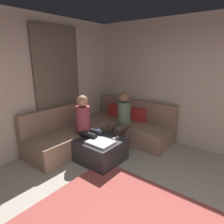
{
  "coord_description": "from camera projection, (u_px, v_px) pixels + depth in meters",
  "views": [
    {
      "loc": [
        0.63,
        -1.24,
        1.92
      ],
      "look_at": [
        -1.63,
        1.63,
        0.85
      ],
      "focal_mm": 30.97,
      "sensor_mm": 36.0,
      "label": 1
    }
  ],
  "objects": [
    {
      "name": "wall_back",
      "position": [
        221.0,
        87.0,
        3.69
      ],
      "size": [
        6.0,
        0.12,
        2.7
      ],
      "primitive_type": "cube",
      "color": "beige",
      "rests_on": "ground_plane"
    },
    {
      "name": "folded_blanket",
      "position": [
        101.0,
        142.0,
        3.42
      ],
      "size": [
        0.44,
        0.36,
        0.04
      ],
      "primitive_type": "cube",
      "color": "white",
      "rests_on": "ottoman"
    },
    {
      "name": "coffee_mug",
      "position": [
        98.0,
        132.0,
        3.83
      ],
      "size": [
        0.08,
        0.08,
        0.1
      ],
      "primitive_type": "cylinder",
      "color": "#334C72",
      "rests_on": "ottoman"
    },
    {
      "name": "ottoman",
      "position": [
        101.0,
        150.0,
        3.64
      ],
      "size": [
        0.76,
        0.76,
        0.42
      ],
      "primitive_type": "cube",
      "color": "#333338",
      "rests_on": "ground_plane"
    },
    {
      "name": "person_on_couch_side",
      "position": [
        87.0,
        123.0,
        3.73
      ],
      "size": [
        0.6,
        0.3,
        1.2
      ],
      "rotation": [
        0.0,
        0.0,
        -1.57
      ],
      "color": "black",
      "rests_on": "ground_plane"
    },
    {
      "name": "person_on_couch_back",
      "position": [
        121.0,
        118.0,
        4.08
      ],
      "size": [
        0.3,
        0.6,
        1.2
      ],
      "rotation": [
        0.0,
        0.0,
        3.14
      ],
      "color": "brown",
      "rests_on": "ground_plane"
    },
    {
      "name": "game_remote",
      "position": [
        116.0,
        138.0,
        3.63
      ],
      "size": [
        0.05,
        0.15,
        0.02
      ],
      "primitive_type": "cube",
      "color": "white",
      "rests_on": "ottoman"
    },
    {
      "name": "curtain_panel",
      "position": [
        58.0,
        88.0,
        4.16
      ],
      "size": [
        0.06,
        1.1,
        2.5
      ],
      "primitive_type": "cube",
      "color": "#726659",
      "rests_on": "ground_plane"
    },
    {
      "name": "sectional_couch",
      "position": [
        103.0,
        130.0,
        4.42
      ],
      "size": [
        2.1,
        2.55,
        0.87
      ],
      "color": "#9E7F6B",
      "rests_on": "ground_plane"
    }
  ]
}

